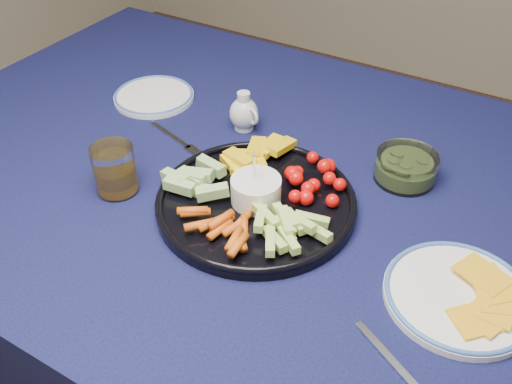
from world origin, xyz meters
The scene contains 9 objects.
dining_table centered at (0.00, 0.00, 0.66)m, with size 1.67×1.07×0.75m.
crudite_platter centered at (0.01, -0.10, 0.77)m, with size 0.37×0.37×0.12m.
creamer_pitcher centered at (-0.15, 0.12, 0.78)m, with size 0.08×0.06×0.09m.
pickle_bowl centered at (0.21, 0.12, 0.77)m, with size 0.12×0.12×0.06m.
cheese_plate centered at (0.39, -0.13, 0.76)m, with size 0.23×0.23×0.03m.
juice_tumbler centered at (-0.24, -0.19, 0.79)m, with size 0.08×0.08×0.09m.
fork_left centered at (-0.24, 0.00, 0.75)m, with size 0.16×0.06×0.00m.
fork_right centered at (0.37, -0.30, 0.75)m, with size 0.17×0.11×0.00m.
side_plate_extra centered at (-0.40, 0.12, 0.75)m, with size 0.19×0.19×0.02m.
Camera 1 is at (0.42, -0.78, 1.43)m, focal length 40.00 mm.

